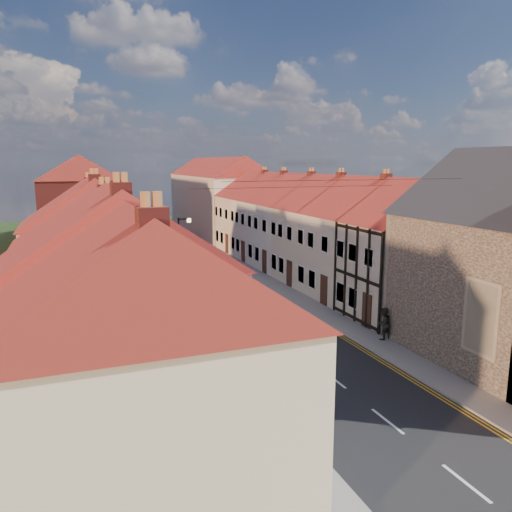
# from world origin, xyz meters

# --- Properties ---
(ground) EXTENTS (160.00, 160.00, 0.00)m
(ground) POSITION_xyz_m (0.00, 0.00, 0.00)
(ground) COLOR #2A3B19
(ground) RESTS_ON ground
(road) EXTENTS (7.00, 90.00, 0.02)m
(road) POSITION_xyz_m (0.00, 30.00, 0.01)
(road) COLOR black
(road) RESTS_ON ground
(pavement_left) EXTENTS (1.80, 90.00, 0.12)m
(pavement_left) POSITION_xyz_m (-4.40, 30.00, 0.06)
(pavement_left) COLOR #AAA39B
(pavement_left) RESTS_ON ground
(pavement_right) EXTENTS (1.80, 90.00, 0.12)m
(pavement_right) POSITION_xyz_m (4.40, 30.00, 0.06)
(pavement_right) COLOR #AAA39B
(pavement_right) RESTS_ON ground
(cottage_r_tudor) EXTENTS (8.30, 5.20, 9.00)m
(cottage_r_tudor) POSITION_xyz_m (9.27, 12.70, 4.47)
(cottage_r_tudor) COLOR beige
(cottage_r_tudor) RESTS_ON ground
(cottage_r_white_near) EXTENTS (8.30, 6.00, 9.00)m
(cottage_r_white_near) POSITION_xyz_m (9.30, 18.10, 4.47)
(cottage_r_white_near) COLOR beige
(cottage_r_white_near) RESTS_ON ground
(cottage_r_cream_mid) EXTENTS (8.30, 5.20, 9.00)m
(cottage_r_cream_mid) POSITION_xyz_m (9.30, 23.50, 4.48)
(cottage_r_cream_mid) COLOR beige
(cottage_r_cream_mid) RESTS_ON ground
(cottage_r_pink) EXTENTS (8.30, 6.00, 9.00)m
(cottage_r_pink) POSITION_xyz_m (9.30, 28.90, 4.47)
(cottage_r_pink) COLOR beige
(cottage_r_pink) RESTS_ON ground
(cottage_r_white_far) EXTENTS (8.30, 5.20, 9.00)m
(cottage_r_white_far) POSITION_xyz_m (9.30, 34.30, 4.48)
(cottage_r_white_far) COLOR beige
(cottage_r_white_far) RESTS_ON ground
(cottage_r_cream_far) EXTENTS (8.30, 6.00, 9.00)m
(cottage_r_cream_far) POSITION_xyz_m (9.30, 39.70, 4.47)
(cottage_r_cream_far) COLOR beige
(cottage_r_cream_far) RESTS_ON ground
(cottage_l_brick_near) EXTENTS (8.30, 5.70, 8.80)m
(cottage_l_brick_near) POSITION_xyz_m (-9.30, -0.25, 4.37)
(cottage_l_brick_near) COLOR beige
(cottage_l_brick_near) RESTS_ON ground
(cottage_l_cream) EXTENTS (8.30, 6.30, 9.10)m
(cottage_l_cream) POSITION_xyz_m (-9.30, 5.55, 4.52)
(cottage_l_cream) COLOR beige
(cottage_l_cream) RESTS_ON ground
(cottage_l_white) EXTENTS (8.30, 6.90, 8.80)m
(cottage_l_white) POSITION_xyz_m (-9.30, 11.95, 4.37)
(cottage_l_white) COLOR beige
(cottage_l_white) RESTS_ON ground
(cottage_l_brick_mid) EXTENTS (8.30, 5.70, 9.10)m
(cottage_l_brick_mid) POSITION_xyz_m (-9.30, 18.05, 4.53)
(cottage_l_brick_mid) COLOR #FFE5C9
(cottage_l_brick_mid) RESTS_ON ground
(cottage_l_pink) EXTENTS (8.30, 6.30, 8.80)m
(cottage_l_pink) POSITION_xyz_m (-9.30, 23.85, 4.37)
(cottage_l_pink) COLOR #FFE5C9
(cottage_l_pink) RESTS_ON ground
(block_right_far) EXTENTS (8.30, 24.20, 10.50)m
(block_right_far) POSITION_xyz_m (9.30, 55.00, 5.29)
(block_right_far) COLOR beige
(block_right_far) RESTS_ON ground
(block_left_far) EXTENTS (8.30, 24.20, 10.50)m
(block_left_far) POSITION_xyz_m (-9.30, 50.00, 5.29)
(block_left_far) COLOR maroon
(block_left_far) RESTS_ON ground
(lamppost) EXTENTS (0.88, 0.15, 6.00)m
(lamppost) POSITION_xyz_m (-3.81, 20.00, 3.54)
(lamppost) COLOR black
(lamppost) RESTS_ON pavement_left
(car_near) EXTENTS (2.04, 4.00, 1.30)m
(car_near) POSITION_xyz_m (-3.06, 3.56, 0.65)
(car_near) COLOR black
(car_near) RESTS_ON ground
(car_mid) EXTENTS (1.67, 4.11, 1.33)m
(car_mid) POSITION_xyz_m (-2.52, 22.89, 0.66)
(car_mid) COLOR gray
(car_mid) RESTS_ON ground
(car_far) EXTENTS (2.96, 4.50, 1.21)m
(car_far) POSITION_xyz_m (-1.54, 34.00, 0.61)
(car_far) COLOR navy
(car_far) RESTS_ON ground
(car_distant) EXTENTS (2.57, 4.30, 1.12)m
(car_distant) POSITION_xyz_m (-1.50, 57.79, 0.56)
(car_distant) COLOR #999BA0
(car_distant) RESTS_ON ground
(pedestrian_left) EXTENTS (0.65, 0.44, 1.77)m
(pedestrian_left) POSITION_xyz_m (-4.43, 7.54, 1.01)
(pedestrian_left) COLOR black
(pedestrian_left) RESTS_ON pavement_left
(pedestrian_right) EXTENTS (1.00, 0.85, 1.80)m
(pedestrian_right) POSITION_xyz_m (5.00, 9.40, 1.02)
(pedestrian_right) COLOR #292420
(pedestrian_right) RESTS_ON pavement_right
(car_distant_b) EXTENTS (2.19, 4.16, 1.12)m
(car_distant_b) POSITION_xyz_m (3.09, 50.00, 0.56)
(car_distant_b) COLOR #B8BAC0
(car_distant_b) RESTS_ON ground
(pedestrian_left_b) EXTENTS (0.72, 0.53, 1.80)m
(pedestrian_left_b) POSITION_xyz_m (-4.06, 16.00, 1.02)
(pedestrian_left_b) COLOR black
(pedestrian_left_b) RESTS_ON pavement_left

